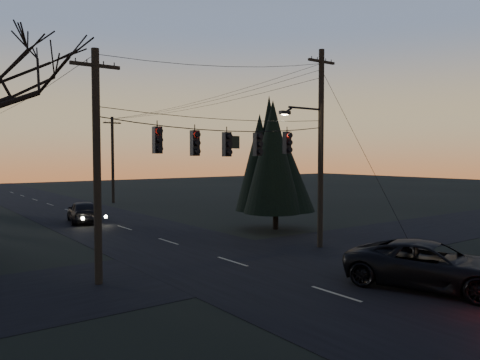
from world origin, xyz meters
TOP-DOWN VIEW (x-y plane):
  - ground_plane at (0.00, 0.00)m, footprint 160.00×160.00m
  - main_road at (0.00, 20.00)m, footprint 8.00×120.00m
  - cross_road at (0.00, 10.00)m, footprint 60.00×7.00m
  - utility_pole_right at (5.50, 10.00)m, footprint 5.00×0.30m
  - utility_pole_left at (-6.00, 10.00)m, footprint 1.80×0.30m
  - utility_pole_far_r at (5.50, 38.00)m, footprint 1.80×0.30m
  - span_signal_assembly at (-0.24, 10.00)m, footprint 11.50×0.44m
  - evergreen_right at (7.53, 15.80)m, footprint 3.95×3.95m
  - suv_near at (3.20, 2.47)m, footprint 4.50×6.41m
  - sedan_oncoming_a at (-1.35, 26.04)m, footprint 2.64×4.81m

SIDE VIEW (x-z plane):
  - ground_plane at x=0.00m, z-range 0.00..0.00m
  - utility_pole_right at x=5.50m, z-range -5.00..5.00m
  - utility_pole_left at x=-6.00m, z-range -4.25..4.25m
  - utility_pole_far_r at x=5.50m, z-range -4.25..4.25m
  - cross_road at x=0.00m, z-range 0.00..0.02m
  - main_road at x=0.00m, z-range 0.00..0.02m
  - sedan_oncoming_a at x=-1.35m, z-range 0.00..1.55m
  - suv_near at x=3.20m, z-range 0.00..1.62m
  - evergreen_right at x=7.53m, z-range 0.59..7.98m
  - span_signal_assembly at x=-0.24m, z-range 4.45..6.04m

